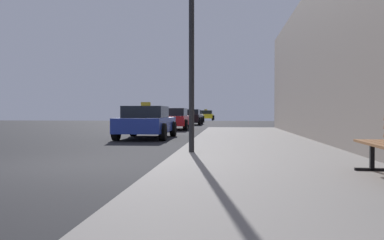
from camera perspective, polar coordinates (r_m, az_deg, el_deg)
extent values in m
plane|color=#232326|center=(7.99, -18.26, -6.36)|extent=(80.00, 80.00, 0.00)
cube|color=gray|center=(7.37, 11.78, -6.36)|extent=(4.00, 32.00, 0.15)
cube|color=brown|center=(5.76, 25.02, -3.29)|extent=(0.18, 1.72, 0.04)
cube|color=black|center=(6.54, 24.66, -4.75)|extent=(0.06, 0.06, 0.45)
cube|color=black|center=(6.56, 24.64, -6.53)|extent=(0.50, 0.08, 0.04)
cylinder|color=black|center=(8.81, -0.07, 9.98)|extent=(0.12, 0.12, 4.48)
cube|color=#233899|center=(15.67, -6.56, -0.66)|extent=(1.73, 4.15, 0.55)
cube|color=black|center=(15.46, -6.72, 1.17)|extent=(1.52, 1.87, 0.45)
cube|color=yellow|center=(15.46, -6.73, 2.30)|extent=(0.36, 0.14, 0.16)
cylinder|color=black|center=(17.16, -8.48, -1.26)|extent=(0.22, 0.64, 0.64)
cylinder|color=black|center=(16.83, -2.75, -1.30)|extent=(0.22, 0.64, 0.64)
cylinder|color=black|center=(14.60, -10.96, -1.69)|extent=(0.22, 0.64, 0.64)
cylinder|color=black|center=(14.21, -4.24, -1.75)|extent=(0.22, 0.64, 0.64)
cube|color=red|center=(23.53, -2.82, -0.06)|extent=(1.83, 4.33, 0.55)
cube|color=black|center=(23.32, -2.89, 1.16)|extent=(1.61, 1.95, 0.45)
cylinder|color=black|center=(25.05, -4.43, -0.50)|extent=(0.22, 0.64, 0.64)
cylinder|color=black|center=(24.81, -0.28, -0.52)|extent=(0.22, 0.64, 0.64)
cylinder|color=black|center=(22.32, -5.64, -0.71)|extent=(0.22, 0.64, 0.64)
cylinder|color=black|center=(22.05, -0.97, -0.72)|extent=(0.22, 0.64, 0.64)
cube|color=black|center=(32.42, -0.27, 0.27)|extent=(1.73, 4.06, 0.55)
cube|color=black|center=(32.22, -0.30, 1.15)|extent=(1.52, 1.82, 0.45)
cylinder|color=black|center=(33.81, -1.51, -0.08)|extent=(0.22, 0.64, 0.64)
cylinder|color=black|center=(33.65, 1.41, -0.08)|extent=(0.22, 0.64, 0.64)
cylinder|color=black|center=(31.24, -2.08, -0.18)|extent=(0.22, 0.64, 0.64)
cylinder|color=black|center=(31.06, 1.09, -0.18)|extent=(0.22, 0.64, 0.64)
cube|color=white|center=(40.86, 0.32, 0.45)|extent=(1.72, 4.05, 0.55)
cube|color=black|center=(40.65, 0.29, 1.15)|extent=(1.51, 1.82, 0.45)
cylinder|color=black|center=(42.23, -0.69, 0.16)|extent=(0.22, 0.64, 0.64)
cylinder|color=black|center=(42.09, 1.64, 0.16)|extent=(0.22, 0.64, 0.64)
cylinder|color=black|center=(39.66, -1.08, 0.10)|extent=(0.22, 0.64, 0.64)
cylinder|color=black|center=(39.50, 1.40, 0.10)|extent=(0.22, 0.64, 0.64)
cube|color=yellow|center=(50.41, 2.03, 0.58)|extent=(1.84, 4.49, 0.55)
cube|color=black|center=(50.19, 2.01, 1.14)|extent=(1.62, 2.02, 0.45)
cube|color=yellow|center=(50.19, 2.01, 1.49)|extent=(0.36, 0.14, 0.16)
cylinder|color=black|center=(51.91, 1.10, 0.34)|extent=(0.22, 0.64, 0.64)
cylinder|color=black|center=(51.81, 3.14, 0.34)|extent=(0.22, 0.64, 0.64)
cylinder|color=black|center=(49.04, 0.86, 0.30)|extent=(0.22, 0.64, 0.64)
cylinder|color=black|center=(48.94, 3.01, 0.29)|extent=(0.22, 0.64, 0.64)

